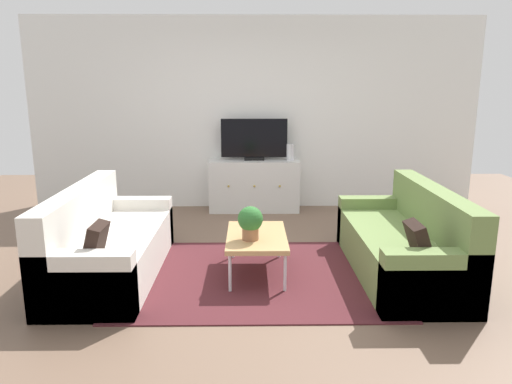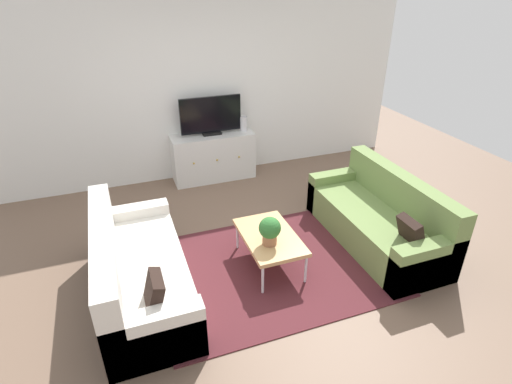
{
  "view_description": "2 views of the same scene",
  "coord_description": "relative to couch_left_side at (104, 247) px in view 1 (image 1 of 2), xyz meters",
  "views": [
    {
      "loc": [
        -0.06,
        -4.38,
        1.79
      ],
      "look_at": [
        0.0,
        0.34,
        0.71
      ],
      "focal_mm": 33.48,
      "sensor_mm": 36.0,
      "label": 1
    },
    {
      "loc": [
        -1.39,
        -3.43,
        2.86
      ],
      "look_at": [
        0.0,
        0.34,
        0.71
      ],
      "focal_mm": 28.34,
      "sensor_mm": 36.0,
      "label": 2
    }
  ],
  "objects": [
    {
      "name": "ground_plane",
      "position": [
        1.44,
        0.1,
        -0.28
      ],
      "size": [
        10.0,
        10.0,
        0.0
      ],
      "primitive_type": "plane",
      "color": "brown"
    },
    {
      "name": "wall_back",
      "position": [
        1.44,
        2.65,
        1.07
      ],
      "size": [
        6.4,
        0.12,
        2.7
      ],
      "primitive_type": "cube",
      "color": "white",
      "rests_on": "ground_plane"
    },
    {
      "name": "area_rug",
      "position": [
        1.44,
        -0.05,
        -0.28
      ],
      "size": [
        2.5,
        1.9,
        0.01
      ],
      "primitive_type": "cube",
      "color": "#4C1E23",
      "rests_on": "ground_plane"
    },
    {
      "name": "couch_left_side",
      "position": [
        0.0,
        0.0,
        0.0
      ],
      "size": [
        0.82,
        1.93,
        0.84
      ],
      "color": "silver",
      "rests_on": "ground_plane"
    },
    {
      "name": "couch_right_side",
      "position": [
        2.87,
        0.0,
        0.0
      ],
      "size": [
        0.82,
        1.93,
        0.84
      ],
      "color": "olive",
      "rests_on": "ground_plane"
    },
    {
      "name": "coffee_table",
      "position": [
        1.44,
        0.02,
        0.08
      ],
      "size": [
        0.56,
        0.9,
        0.39
      ],
      "color": "tan",
      "rests_on": "ground_plane"
    },
    {
      "name": "potted_plant",
      "position": [
        1.38,
        -0.13,
        0.28
      ],
      "size": [
        0.23,
        0.23,
        0.31
      ],
      "color": "#936042",
      "rests_on": "coffee_table"
    },
    {
      "name": "tv_console",
      "position": [
        1.43,
        2.37,
        0.08
      ],
      "size": [
        1.26,
        0.47,
        0.73
      ],
      "color": "silver",
      "rests_on": "ground_plane"
    },
    {
      "name": "flat_screen_tv",
      "position": [
        1.43,
        2.39,
        0.73
      ],
      "size": [
        0.93,
        0.16,
        0.58
      ],
      "color": "black",
      "rests_on": "tv_console"
    },
    {
      "name": "glass_vase",
      "position": [
        1.94,
        2.37,
        0.56
      ],
      "size": [
        0.11,
        0.11,
        0.23
      ],
      "primitive_type": "cylinder",
      "color": "silver",
      "rests_on": "tv_console"
    }
  ]
}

